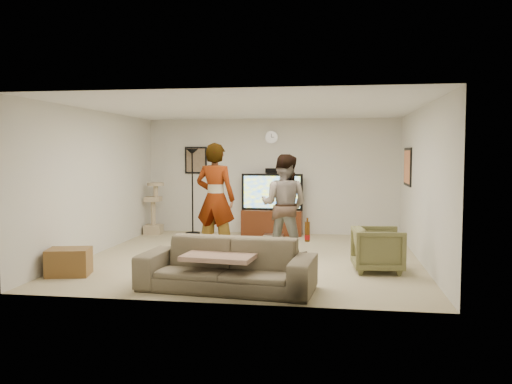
# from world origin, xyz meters

# --- Properties ---
(floor) EXTENTS (5.50, 5.50, 0.02)m
(floor) POSITION_xyz_m (0.00, 0.00, -0.01)
(floor) COLOR #B9AF8B
(floor) RESTS_ON ground
(ceiling) EXTENTS (5.50, 5.50, 0.02)m
(ceiling) POSITION_xyz_m (0.00, 0.00, 2.51)
(ceiling) COLOR white
(ceiling) RESTS_ON wall_back
(wall_back) EXTENTS (5.50, 0.04, 2.50)m
(wall_back) POSITION_xyz_m (0.00, 2.75, 1.25)
(wall_back) COLOR silver
(wall_back) RESTS_ON floor
(wall_front) EXTENTS (5.50, 0.04, 2.50)m
(wall_front) POSITION_xyz_m (0.00, -2.75, 1.25)
(wall_front) COLOR silver
(wall_front) RESTS_ON floor
(wall_left) EXTENTS (0.04, 5.50, 2.50)m
(wall_left) POSITION_xyz_m (-2.75, 0.00, 1.25)
(wall_left) COLOR silver
(wall_left) RESTS_ON floor
(wall_right) EXTENTS (0.04, 5.50, 2.50)m
(wall_right) POSITION_xyz_m (2.75, 0.00, 1.25)
(wall_right) COLOR silver
(wall_right) RESTS_ON floor
(wall_clock) EXTENTS (0.26, 0.04, 0.26)m
(wall_clock) POSITION_xyz_m (0.00, 2.72, 2.10)
(wall_clock) COLOR white
(wall_clock) RESTS_ON wall_back
(wall_speaker) EXTENTS (0.25, 0.10, 0.10)m
(wall_speaker) POSITION_xyz_m (0.00, 2.69, 1.38)
(wall_speaker) COLOR black
(wall_speaker) RESTS_ON wall_back
(picture_back) EXTENTS (0.42, 0.03, 0.52)m
(picture_back) POSITION_xyz_m (-1.70, 2.73, 1.60)
(picture_back) COLOR brown
(picture_back) RESTS_ON wall_back
(picture_right) EXTENTS (0.03, 0.78, 0.62)m
(picture_right) POSITION_xyz_m (2.73, 1.60, 1.50)
(picture_right) COLOR #D97E4F
(picture_right) RESTS_ON wall_right
(tv_stand) EXTENTS (1.29, 0.45, 0.54)m
(tv_stand) POSITION_xyz_m (0.04, 2.50, 0.27)
(tv_stand) COLOR #3C190B
(tv_stand) RESTS_ON floor
(console_box) EXTENTS (0.40, 0.30, 0.07)m
(console_box) POSITION_xyz_m (0.12, 2.11, 0.04)
(console_box) COLOR #B6B6B6
(console_box) RESTS_ON floor
(tv) EXTENTS (1.31, 0.08, 0.78)m
(tv) POSITION_xyz_m (0.04, 2.50, 0.93)
(tv) COLOR black
(tv) RESTS_ON tv_stand
(tv_screen) EXTENTS (1.21, 0.01, 0.69)m
(tv_screen) POSITION_xyz_m (0.04, 2.46, 0.93)
(tv_screen) COLOR yellow
(tv_screen) RESTS_ON tv
(floor_lamp) EXTENTS (0.32, 0.32, 1.85)m
(floor_lamp) POSITION_xyz_m (-1.70, 2.41, 0.92)
(floor_lamp) COLOR black
(floor_lamp) RESTS_ON floor
(cat_tree) EXTENTS (0.38, 0.38, 1.12)m
(cat_tree) POSITION_xyz_m (-2.53, 2.23, 0.56)
(cat_tree) COLOR tan
(cat_tree) RESTS_ON floor
(person_left) EXTENTS (0.77, 0.57, 1.94)m
(person_left) POSITION_xyz_m (-0.67, 0.21, 0.97)
(person_left) COLOR #A5A7B8
(person_left) RESTS_ON floor
(person_right) EXTENTS (0.97, 0.83, 1.74)m
(person_right) POSITION_xyz_m (0.52, 0.27, 0.87)
(person_right) COLOR teal
(person_right) RESTS_ON floor
(sofa) EXTENTS (2.32, 1.10, 0.65)m
(sofa) POSITION_xyz_m (0.01, -2.13, 0.33)
(sofa) COLOR brown
(sofa) RESTS_ON floor
(throw_blanket) EXTENTS (0.98, 0.80, 0.06)m
(throw_blanket) POSITION_xyz_m (-0.06, -2.13, 0.44)
(throw_blanket) COLOR tan
(throw_blanket) RESTS_ON sofa
(beer_bottle) EXTENTS (0.06, 0.06, 0.25)m
(beer_bottle) POSITION_xyz_m (1.04, -2.13, 0.78)
(beer_bottle) COLOR #5C3007
(beer_bottle) RESTS_ON sofa
(armchair) EXTENTS (0.78, 0.77, 0.66)m
(armchair) POSITION_xyz_m (2.02, -0.76, 0.33)
(armchair) COLOR brown
(armchair) RESTS_ON floor
(side_table) EXTENTS (0.67, 0.56, 0.39)m
(side_table) POSITION_xyz_m (-2.40, -1.69, 0.19)
(side_table) COLOR brown
(side_table) RESTS_ON floor
(toy_ball) EXTENTS (0.08, 0.08, 0.08)m
(toy_ball) POSITION_xyz_m (-1.32, -0.02, 0.04)
(toy_ball) COLOR #187386
(toy_ball) RESTS_ON floor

